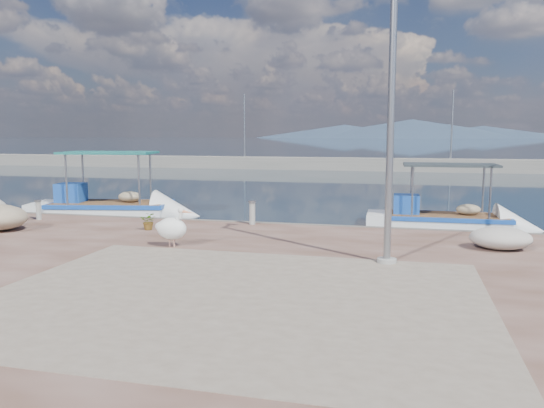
{
  "coord_description": "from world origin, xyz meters",
  "views": [
    {
      "loc": [
        3.94,
        -11.85,
        3.41
      ],
      "look_at": [
        0.0,
        3.8,
        1.3
      ],
      "focal_mm": 35.0,
      "sensor_mm": 36.0,
      "label": 1
    }
  ],
  "objects_px": {
    "boat_left": "(110,212)",
    "lamp_post": "(391,117)",
    "pelican": "(172,228)",
    "boat_right": "(445,224)",
    "bollard_near": "(252,211)"
  },
  "relations": [
    {
      "from": "boat_left",
      "to": "pelican",
      "type": "height_order",
      "value": "boat_left"
    },
    {
      "from": "pelican",
      "to": "bollard_near",
      "type": "xyz_separation_m",
      "value": [
        1.04,
        3.89,
        -0.08
      ]
    },
    {
      "from": "boat_left",
      "to": "lamp_post",
      "type": "height_order",
      "value": "lamp_post"
    },
    {
      "from": "boat_right",
      "to": "lamp_post",
      "type": "bearing_deg",
      "value": -104.75
    },
    {
      "from": "boat_right",
      "to": "pelican",
      "type": "bearing_deg",
      "value": -136.72
    },
    {
      "from": "boat_left",
      "to": "pelican",
      "type": "bearing_deg",
      "value": -60.3
    },
    {
      "from": "pelican",
      "to": "bollard_near",
      "type": "height_order",
      "value": "pelican"
    },
    {
      "from": "boat_left",
      "to": "boat_right",
      "type": "height_order",
      "value": "boat_left"
    },
    {
      "from": "boat_right",
      "to": "lamp_post",
      "type": "xyz_separation_m",
      "value": [
        -1.82,
        -7.62,
        3.58
      ]
    },
    {
      "from": "boat_left",
      "to": "pelican",
      "type": "relative_size",
      "value": 6.25
    },
    {
      "from": "lamp_post",
      "to": "bollard_near",
      "type": "relative_size",
      "value": 8.93
    },
    {
      "from": "pelican",
      "to": "lamp_post",
      "type": "bearing_deg",
      "value": 3.38
    },
    {
      "from": "boat_left",
      "to": "lamp_post",
      "type": "xyz_separation_m",
      "value": [
        11.48,
        -7.22,
        3.55
      ]
    },
    {
      "from": "boat_left",
      "to": "pelican",
      "type": "distance_m",
      "value": 9.1
    },
    {
      "from": "boat_left",
      "to": "lamp_post",
      "type": "bearing_deg",
      "value": -43.65
    }
  ]
}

